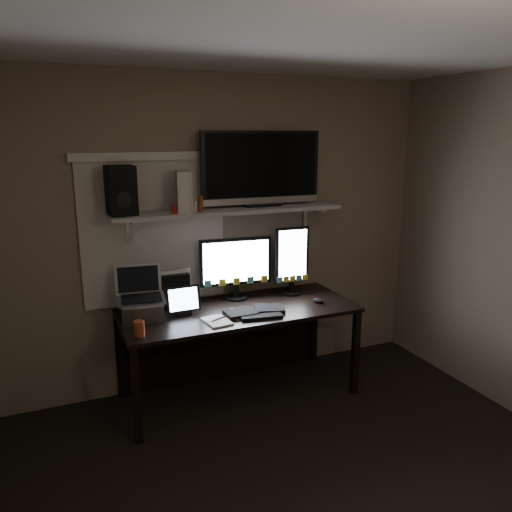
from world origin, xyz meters
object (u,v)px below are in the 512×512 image
keyboard (255,311)px  tv (261,169)px  cup (139,329)px  desk (234,325)px  monitor_portrait (292,260)px  mouse (318,300)px  game_console (183,191)px  monitor_landscape (236,268)px  speaker (121,190)px  tablet (183,301)px  laptop (141,294)px

keyboard → tv: 1.12m
cup → tv: bearing=24.2°
desk → cup: (-0.80, -0.37, 0.23)m
desk → monitor_portrait: (0.54, 0.04, 0.47)m
mouse → game_console: size_ratio=0.34×
monitor_landscape → tv: 0.81m
monitor_portrait → game_console: size_ratio=1.96×
monitor_portrait → speaker: bearing=-179.7°
keyboard → cup: bearing=-164.1°
monitor_portrait → tablet: 0.99m
desk → speaker: bearing=173.4°
game_console → speaker: 0.44m
keyboard → desk: bearing=115.8°
laptop → tablet: bearing=0.4°
mouse → laptop: 1.38m
speaker → game_console: bearing=-6.1°
mouse → tablet: 1.08m
desk → laptop: bearing=-175.4°
tablet → monitor_landscape: bearing=21.0°
monitor_portrait → tv: tv is taller
laptop → monitor_portrait: bearing=11.6°
game_console → keyboard: bearing=-22.7°
laptop → game_console: 0.81m
monitor_landscape → game_console: game_console is taller
mouse → laptop: size_ratio=0.27×
tv → keyboard: bearing=-116.8°
desk → speaker: (-0.80, 0.09, 1.10)m
mouse → speaker: (-1.43, 0.33, 0.90)m
tv → speaker: 1.10m
mouse → speaker: 1.73m
laptop → speaker: bearing=123.9°
keyboard → laptop: laptop is taller
monitor_landscape → monitor_portrait: (0.47, -0.07, 0.03)m
monitor_portrait → mouse: (0.10, -0.28, -0.27)m
tablet → cup: tablet is taller
monitor_landscape → monitor_portrait: 0.48m
cup → tv: (1.09, 0.49, 0.99)m
laptop → tv: (1.01, 0.18, 0.85)m
mouse → monitor_landscape: bearing=130.1°
desk → speaker: speaker is taller
monitor_portrait → keyboard: bearing=-144.1°
monitor_landscape → mouse: 0.71m
mouse → tv: 1.14m
monitor_landscape → cup: 1.01m
monitor_landscape → monitor_portrait: bearing=-3.1°
tablet → tv: tv is taller
speaker → tablet: bearing=-29.5°
keyboard → cup: size_ratio=4.43×
game_console → monitor_landscape: bearing=20.0°
monitor_portrait → keyboard: (-0.46, -0.30, -0.28)m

